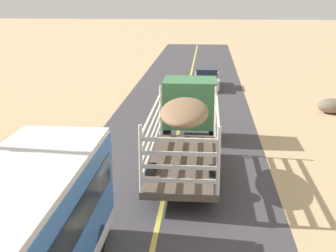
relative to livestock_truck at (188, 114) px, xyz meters
name	(u,v)px	position (x,y,z in m)	size (l,w,h in m)	color
livestock_truck	(188,114)	(0.00, 0.00, 0.00)	(2.53, 9.70, 3.02)	#3F7F4C
car_far	(207,78)	(0.76, 15.10, -1.10)	(1.80, 4.40, 1.46)	silver
boulder_near_shoulder	(332,106)	(8.13, 7.96, -1.36)	(1.65, 1.34, 0.87)	#756656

